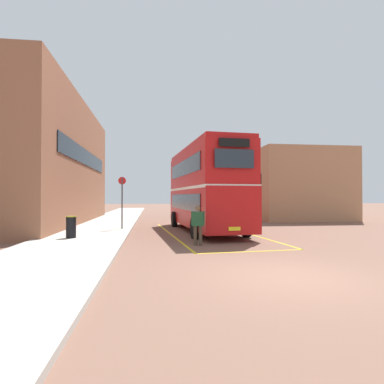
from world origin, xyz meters
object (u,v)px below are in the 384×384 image
object	(u,v)px
double_decker_bus	(205,188)
pedestrian_boarding	(198,223)
single_deck_bus	(212,200)
bus_stop_sign	(122,198)
litter_bin	(71,227)

from	to	relation	value
double_decker_bus	pedestrian_boarding	distance (m)	5.64
single_deck_bus	bus_stop_sign	world-z (taller)	bus_stop_sign
litter_bin	double_decker_bus	bearing A→B (deg)	26.14
single_deck_bus	pedestrian_boarding	size ratio (longest dim) A/B	6.21
litter_bin	bus_stop_sign	bearing A→B (deg)	63.93
litter_bin	bus_stop_sign	world-z (taller)	bus_stop_sign
double_decker_bus	single_deck_bus	size ratio (longest dim) A/B	1.01
double_decker_bus	pedestrian_boarding	bearing A→B (deg)	-102.63
double_decker_bus	bus_stop_sign	distance (m)	4.81
double_decker_bus	litter_bin	world-z (taller)	double_decker_bus
pedestrian_boarding	bus_stop_sign	world-z (taller)	bus_stop_sign
single_deck_bus	bus_stop_sign	distance (m)	18.79
single_deck_bus	litter_bin	distance (m)	23.11
double_decker_bus	litter_bin	distance (m)	7.61
pedestrian_boarding	litter_bin	bearing A→B (deg)	159.56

